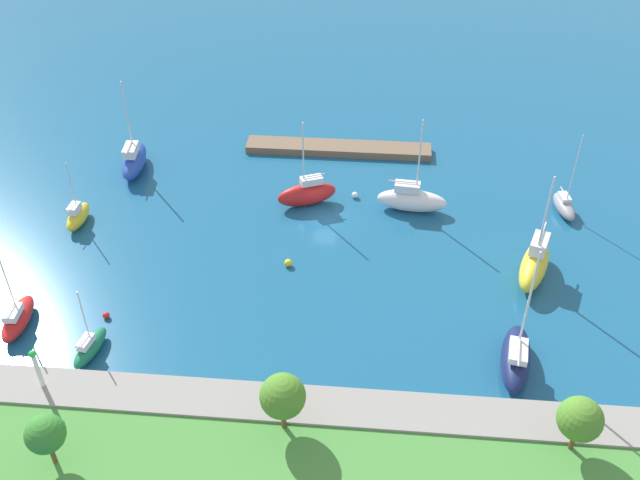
# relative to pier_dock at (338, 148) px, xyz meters

# --- Properties ---
(water) EXTENTS (160.00, 160.00, 0.00)m
(water) POSITION_rel_pier_dock_xyz_m (0.48, 14.33, -0.44)
(water) COLOR #19567F
(water) RESTS_ON ground
(pier_dock) EXTENTS (22.42, 3.13, 0.87)m
(pier_dock) POSITION_rel_pier_dock_xyz_m (0.00, 0.00, 0.00)
(pier_dock) COLOR brown
(pier_dock) RESTS_ON ground
(breakwater) EXTENTS (67.10, 3.69, 1.49)m
(breakwater) POSITION_rel_pier_dock_xyz_m (0.48, 40.54, 0.31)
(breakwater) COLOR gray
(breakwater) RESTS_ON ground
(shoreline_park) EXTENTS (54.88, 10.26, 1.28)m
(shoreline_park) POSITION_rel_pier_dock_xyz_m (0.48, 45.58, 0.20)
(shoreline_park) COLOR #478C3D
(shoreline_park) RESTS_ON ground
(harbor_beacon) EXTENTS (0.56, 0.56, 3.73)m
(harbor_beacon) POSITION_rel_pier_dock_xyz_m (20.15, 40.54, 3.20)
(harbor_beacon) COLOR silver
(harbor_beacon) RESTS_ON breakwater
(park_tree_west) EXTENTS (3.33, 3.33, 4.98)m
(park_tree_west) POSITION_rel_pier_dock_xyz_m (1.13, 42.61, 4.14)
(park_tree_west) COLOR brown
(park_tree_west) RESTS_ON shoreline_park
(park_tree_east) EXTENTS (2.75, 2.75, 4.36)m
(park_tree_east) POSITION_rel_pier_dock_xyz_m (16.66, 46.97, 3.81)
(park_tree_east) COLOR brown
(park_tree_east) RESTS_ON shoreline_park
(park_tree_center) EXTENTS (3.17, 3.17, 4.73)m
(park_tree_center) POSITION_rel_pier_dock_xyz_m (-19.37, 42.67, 3.97)
(park_tree_center) COLOR brown
(park_tree_center) RESTS_ON shoreline_park
(sailboat_red_near_pier) EXTENTS (6.77, 4.28, 10.00)m
(sailboat_red_near_pier) POSITION_rel_pier_dock_xyz_m (2.60, 11.82, 0.99)
(sailboat_red_near_pier) COLOR red
(sailboat_red_near_pier) RESTS_ON water
(sailboat_yellow_outer_mooring) EXTENTS (1.73, 4.75, 7.29)m
(sailboat_yellow_outer_mooring) POSITION_rel_pier_dock_xyz_m (26.06, 17.56, 0.59)
(sailboat_yellow_outer_mooring) COLOR yellow
(sailboat_yellow_outer_mooring) RESTS_ON water
(sailboat_navy_lone_north) EXTENTS (3.62, 7.79, 11.85)m
(sailboat_navy_lone_north) POSITION_rel_pier_dock_xyz_m (-16.68, 34.20, 0.85)
(sailboat_navy_lone_north) COLOR #141E4C
(sailboat_navy_lone_north) RESTS_ON water
(sailboat_green_east_end) EXTENTS (2.18, 4.94, 6.66)m
(sailboat_green_east_end) POSITION_rel_pier_dock_xyz_m (18.34, 35.60, 0.37)
(sailboat_green_east_end) COLOR #19724C
(sailboat_green_east_end) RESTS_ON water
(sailboat_white_off_beacon) EXTENTS (7.57, 2.96, 10.82)m
(sailboat_white_off_beacon) POSITION_rel_pier_dock_xyz_m (-8.62, 11.89, 0.93)
(sailboat_white_off_beacon) COLOR white
(sailboat_white_off_beacon) RESTS_ON water
(sailboat_blue_lone_south) EXTENTS (3.02, 7.80, 11.04)m
(sailboat_blue_lone_south) POSITION_rel_pier_dock_xyz_m (23.33, 6.63, 1.03)
(sailboat_blue_lone_south) COLOR #2347B2
(sailboat_blue_lone_south) RESTS_ON water
(sailboat_gray_inner_mooring) EXTENTS (2.35, 5.18, 9.47)m
(sailboat_gray_inner_mooring) POSITION_rel_pier_dock_xyz_m (-24.90, 10.90, 0.41)
(sailboat_gray_inner_mooring) COLOR gray
(sailboat_gray_inner_mooring) RESTS_ON water
(sailboat_red_mid_basin) EXTENTS (2.28, 5.90, 8.97)m
(sailboat_red_mid_basin) POSITION_rel_pier_dock_xyz_m (25.75, 32.89, 0.50)
(sailboat_red_mid_basin) COLOR red
(sailboat_red_mid_basin) RESTS_ON water
(sailboat_yellow_far_north) EXTENTS (4.79, 8.09, 11.44)m
(sailboat_yellow_far_north) POSITION_rel_pier_dock_xyz_m (-19.95, 22.16, 1.21)
(sailboat_yellow_far_north) COLOR yellow
(sailboat_yellow_far_north) RESTS_ON water
(mooring_buoy_yellow) EXTENTS (0.76, 0.76, 0.76)m
(mooring_buoy_yellow) POSITION_rel_pier_dock_xyz_m (3.34, 22.60, -0.06)
(mooring_buoy_yellow) COLOR yellow
(mooring_buoy_yellow) RESTS_ON water
(mooring_buoy_red) EXTENTS (0.62, 0.62, 0.62)m
(mooring_buoy_red) POSITION_rel_pier_dock_xyz_m (18.53, 31.24, -0.13)
(mooring_buoy_red) COLOR red
(mooring_buoy_red) RESTS_ON water
(mooring_buoy_white) EXTENTS (0.70, 0.70, 0.70)m
(mooring_buoy_white) POSITION_rel_pier_dock_xyz_m (-2.52, 10.05, -0.09)
(mooring_buoy_white) COLOR white
(mooring_buoy_white) RESTS_ON water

